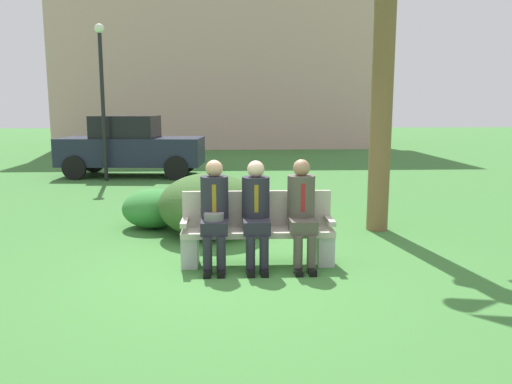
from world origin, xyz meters
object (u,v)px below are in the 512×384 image
seated_man_right (302,207)px  park_bench (257,230)px  shrub_near_bench (154,208)px  seated_man_left (214,209)px  shrub_mid_lawn (209,205)px  building_backdrop (214,36)px  seated_man_middle (256,208)px  street_lamp (102,88)px  parked_car_near (131,146)px

seated_man_right → park_bench: bearing=167.0°
park_bench → shrub_near_bench: (-1.58, 2.00, -0.11)m
seated_man_left → shrub_near_bench: 2.41m
shrub_mid_lawn → building_backdrop: (-0.41, 18.49, 4.83)m
seated_man_right → building_backdrop: 20.61m
seated_man_right → shrub_mid_lawn: seated_man_right is taller
seated_man_middle → shrub_mid_lawn: seated_man_middle is taller
park_bench → building_backdrop: (-1.06, 19.90, 4.89)m
seated_man_right → building_backdrop: (-1.60, 20.03, 4.58)m
seated_man_left → seated_man_middle: seated_man_left is taller
seated_man_left → street_lamp: bearing=112.2°
seated_man_middle → street_lamp: size_ratio=0.33×
building_backdrop → shrub_mid_lawn: bearing=-88.7°
seated_man_middle → building_backdrop: (-1.04, 20.03, 4.59)m
seated_man_middle → parked_car_near: 8.97m
shrub_near_bench → street_lamp: 6.11m
park_bench → seated_man_left: size_ratio=1.43×
seated_man_middle → shrub_near_bench: size_ratio=1.29×
shrub_mid_lawn → street_lamp: size_ratio=0.38×
seated_man_middle → building_backdrop: 20.57m
seated_man_right → building_backdrop: size_ratio=0.09×
shrub_mid_lawn → building_backdrop: 19.11m
seated_man_left → building_backdrop: 20.56m
seated_man_left → parked_car_near: 8.81m
seated_man_right → parked_car_near: size_ratio=0.33×
seated_man_right → parked_car_near: bearing=113.4°
parked_car_near → building_backdrop: bearing=80.0°
shrub_near_bench → building_backdrop: size_ratio=0.07×
park_bench → seated_man_left: seated_man_left is taller
seated_man_left → shrub_near_bench: size_ratio=1.30×
seated_man_left → park_bench: bearing=13.8°
shrub_near_bench → street_lamp: size_ratio=0.25×
seated_man_middle → street_lamp: street_lamp is taller
shrub_mid_lawn → shrub_near_bench: bearing=147.6°
park_bench → shrub_mid_lawn: 1.56m
seated_man_left → street_lamp: 8.28m
seated_man_left → parked_car_near: size_ratio=0.33×
shrub_near_bench → shrub_mid_lawn: 1.10m
shrub_near_bench → seated_man_right: bearing=-45.1°
park_bench → shrub_near_bench: park_bench is taller
seated_man_left → parked_car_near: (-2.58, 8.42, 0.11)m
seated_man_middle → parked_car_near: parked_car_near is taller
shrub_near_bench → parked_car_near: bearing=103.6°
street_lamp → building_backdrop: building_backdrop is taller
seated_man_left → shrub_near_bench: seated_man_left is taller
parked_car_near → building_backdrop: size_ratio=0.27×
shrub_near_bench → shrub_mid_lawn: shrub_mid_lawn is taller
shrub_near_bench → parked_car_near: size_ratio=0.25×
shrub_mid_lawn → parked_car_near: (-2.45, 6.88, 0.36)m
park_bench → seated_man_middle: 0.33m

